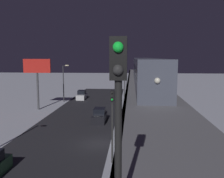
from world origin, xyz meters
The scene contains 13 objects.
ground_plane centered at (0.00, 0.00, 0.00)m, with size 240.00×240.00×0.00m, color silver.
avenue_asphalt centered at (4.33, 0.00, 0.00)m, with size 11.00×93.67×0.01m, color #28282D.
elevated_railway centered at (-5.17, 0.00, 4.90)m, with size 5.00×93.67×5.66m.
subway_train centered at (-5.27, -10.81, 7.43)m, with size 2.94×36.87×3.40m.
rail_signal centered at (-3.12, 20.83, 8.38)m, with size 0.36×0.41×4.00m.
sedan_white centered at (7.53, -28.48, 0.78)m, with size 1.91×4.17×1.97m.
sedan_black centered at (1.13, -9.25, 0.80)m, with size 1.80×4.35×1.97m.
traffic_light_near centered at (-1.77, 4.88, 4.20)m, with size 0.32×0.44×6.40m.
traffic_light_mid centered at (-1.77, -13.58, 4.20)m, with size 0.32×0.44×6.40m.
traffic_light_far centered at (-1.77, -32.04, 4.20)m, with size 0.32×0.44×6.40m.
traffic_light_distant centered at (-1.77, -50.50, 4.20)m, with size 0.32×0.44×6.40m.
commercial_billboard centered at (13.01, -16.83, 6.83)m, with size 4.80×0.36×8.90m.
street_lamp_far centered at (10.40, -25.00, 4.81)m, with size 1.35×0.44×7.65m.
Camera 1 is at (-3.40, 26.13, 9.24)m, focal length 40.71 mm.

